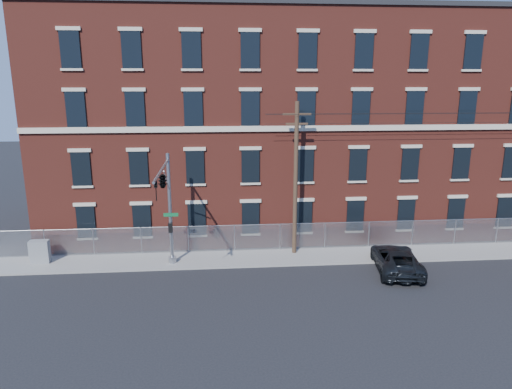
{
  "coord_description": "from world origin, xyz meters",
  "views": [
    {
      "loc": [
        -2.99,
        -23.12,
        11.27
      ],
      "look_at": [
        -0.71,
        4.0,
        4.59
      ],
      "focal_mm": 32.19,
      "sensor_mm": 36.0,
      "label": 1
    }
  ],
  "objects": [
    {
      "name": "mill_building",
      "position": [
        12.0,
        13.93,
        8.15
      ],
      "size": [
        55.3,
        14.32,
        16.3
      ],
      "color": "maroon",
      "rests_on": "ground"
    },
    {
      "name": "chain_link_fence",
      "position": [
        12.0,
        6.3,
        1.06
      ],
      "size": [
        59.06,
        0.06,
        1.85
      ],
      "color": "#A5A8AD",
      "rests_on": "ground"
    },
    {
      "name": "utility_cabinet",
      "position": [
        -14.34,
        5.19,
        0.85
      ],
      "size": [
        1.19,
        0.63,
        1.46
      ],
      "primitive_type": "cube",
      "rotation": [
        0.0,
        0.0,
        0.04
      ],
      "color": "slate",
      "rests_on": "sidewalk"
    },
    {
      "name": "pickup_truck",
      "position": [
        7.77,
        2.32,
        0.75
      ],
      "size": [
        3.29,
        5.7,
        1.49
      ],
      "primitive_type": "imported",
      "rotation": [
        0.0,
        0.0,
        2.98
      ],
      "color": "black",
      "rests_on": "ground"
    },
    {
      "name": "traffic_signal_mast",
      "position": [
        -6.0,
        2.18,
        5.39
      ],
      "size": [
        0.9,
        6.75,
        7.0
      ],
      "color": "#9EA0A5",
      "rests_on": "ground"
    },
    {
      "name": "utility_pole_near",
      "position": [
        2.0,
        5.6,
        5.34
      ],
      "size": [
        1.8,
        0.28,
        10.0
      ],
      "color": "#412F20",
      "rests_on": "ground"
    },
    {
      "name": "sidewalk",
      "position": [
        12.0,
        5.0,
        0.06
      ],
      "size": [
        65.0,
        3.0,
        0.12
      ],
      "primitive_type": "cube",
      "color": "gray",
      "rests_on": "ground"
    },
    {
      "name": "ground",
      "position": [
        0.0,
        0.0,
        0.0
      ],
      "size": [
        140.0,
        140.0,
        0.0
      ],
      "primitive_type": "plane",
      "color": "black",
      "rests_on": "ground"
    }
  ]
}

